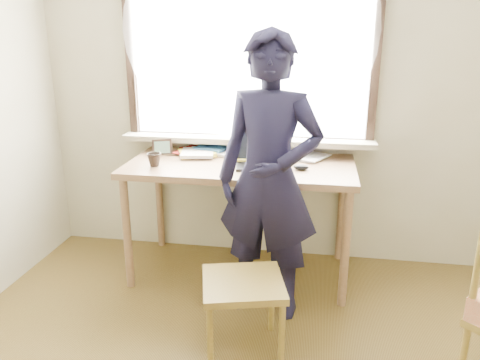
% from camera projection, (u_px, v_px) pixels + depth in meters
% --- Properties ---
extents(room_shell, '(3.52, 4.02, 2.61)m').
position_uv_depth(room_shell, '(223.00, 48.00, 1.59)').
color(room_shell, '#BBB497').
rests_on(room_shell, ground).
extents(desk, '(1.55, 0.77, 0.83)m').
position_uv_depth(desk, '(241.00, 175.00, 3.23)').
color(desk, olive).
rests_on(desk, ground).
extents(laptop, '(0.36, 0.31, 0.22)m').
position_uv_depth(laptop, '(260.00, 158.00, 3.14)').
color(laptop, black).
rests_on(laptop, desk).
extents(mug_white, '(0.16, 0.16, 0.10)m').
position_uv_depth(mug_white, '(235.00, 149.00, 3.38)').
color(mug_white, white).
rests_on(mug_white, desk).
extents(mug_dark, '(0.13, 0.13, 0.09)m').
position_uv_depth(mug_dark, '(154.00, 160.00, 3.12)').
color(mug_dark, black).
rests_on(mug_dark, desk).
extents(mouse, '(0.10, 0.07, 0.04)m').
position_uv_depth(mouse, '(301.00, 167.00, 3.04)').
color(mouse, black).
rests_on(mouse, desk).
extents(desk_clutter, '(0.72, 0.46, 0.04)m').
position_uv_depth(desk_clutter, '(201.00, 151.00, 3.45)').
color(desk_clutter, white).
rests_on(desk_clutter, desk).
extents(book_a, '(0.25, 0.30, 0.03)m').
position_uv_depth(book_a, '(190.00, 152.00, 3.44)').
color(book_a, white).
rests_on(book_a, desk).
extents(book_b, '(0.29, 0.32, 0.02)m').
position_uv_depth(book_b, '(300.00, 155.00, 3.36)').
color(book_b, white).
rests_on(book_b, desk).
extents(picture_frame, '(0.14, 0.07, 0.11)m').
position_uv_depth(picture_frame, '(162.00, 148.00, 3.38)').
color(picture_frame, black).
rests_on(picture_frame, desk).
extents(work_chair, '(0.51, 0.50, 0.43)m').
position_uv_depth(work_chair, '(243.00, 292.00, 2.49)').
color(work_chair, olive).
rests_on(work_chair, ground).
extents(person, '(0.69, 0.52, 1.72)m').
position_uv_depth(person, '(269.00, 179.00, 2.76)').
color(person, black).
rests_on(person, ground).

